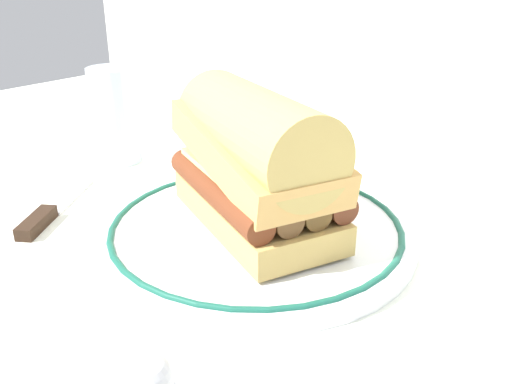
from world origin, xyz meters
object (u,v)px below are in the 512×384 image
Objects in this scene: plate at (256,229)px; drinking_glass at (115,122)px; butter_knife at (51,210)px; sausage_sandwich at (256,159)px.

drinking_glass is (-0.26, 0.04, 0.04)m from plate.
drinking_glass is 0.91× the size of butter_knife.
sausage_sandwich reaches higher than plate.
plate is 0.21m from butter_knife.
sausage_sandwich is 0.26m from drinking_glass.
butter_knife is (0.08, -0.14, -0.04)m from drinking_glass.
plate is 2.49× the size of drinking_glass.
drinking_glass is (-0.26, 0.04, -0.03)m from sausage_sandwich.
drinking_glass reaches higher than butter_knife.
drinking_glass is 0.16m from butter_knife.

